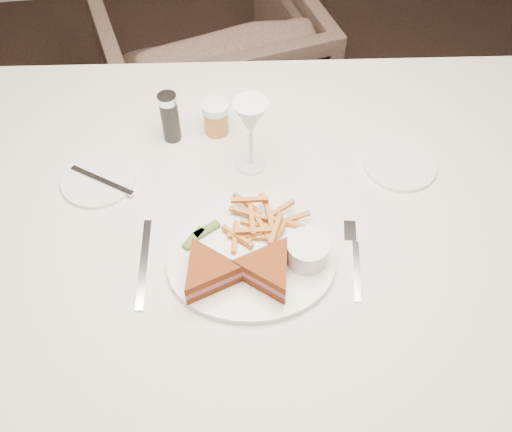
{
  "coord_description": "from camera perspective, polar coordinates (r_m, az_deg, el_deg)",
  "views": [
    {
      "loc": [
        -0.41,
        -0.37,
        1.67
      ],
      "look_at": [
        -0.32,
        0.3,
        0.8
      ],
      "focal_mm": 40.0,
      "sensor_mm": 36.0,
      "label": 1
    }
  ],
  "objects": [
    {
      "name": "table",
      "position": [
        1.48,
        -0.26,
        -8.59
      ],
      "size": [
        1.59,
        1.14,
        0.75
      ],
      "primitive_type": "cube",
      "rotation": [
        0.0,
        0.0,
        -0.1
      ],
      "color": "silver",
      "rests_on": "ground"
    },
    {
      "name": "chair_far",
      "position": [
        2.16,
        -4.93,
        14.78
      ],
      "size": [
        0.84,
        0.8,
        0.73
      ],
      "primitive_type": "imported",
      "rotation": [
        0.0,
        0.0,
        3.36
      ],
      "color": "#4A362D",
      "rests_on": "ground"
    },
    {
      "name": "table_setting",
      "position": [
        1.12,
        -0.8,
        -0.01
      ],
      "size": [
        0.81,
        0.61,
        0.18
      ],
      "color": "white",
      "rests_on": "table"
    }
  ]
}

